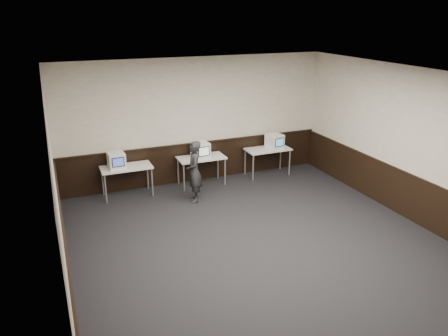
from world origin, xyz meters
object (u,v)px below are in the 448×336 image
object	(u,v)px
desk_left	(126,169)
desk_center	(201,160)
person	(194,172)
emac_center	(201,150)
emac_right	(275,141)
desk_right	(268,151)
emac_left	(116,160)

from	to	relation	value
desk_left	desk_center	size ratio (longest dim) A/B	1.00
person	emac_center	bearing A→B (deg)	164.79
desk_left	emac_right	size ratio (longest dim) A/B	2.55
desk_right	person	bearing A→B (deg)	-159.40
desk_left	desk_right	xyz separation A→B (m)	(3.80, 0.00, 0.00)
emac_left	emac_right	xyz separation A→B (m)	(4.20, -0.01, 0.00)
desk_center	emac_right	distance (m)	2.10
desk_center	emac_right	bearing A→B (deg)	-0.93
person	emac_right	bearing A→B (deg)	121.75
desk_left	emac_center	xyz separation A→B (m)	(1.87, -0.04, 0.27)
emac_center	desk_left	bearing A→B (deg)	174.28
desk_left	desk_center	bearing A→B (deg)	0.00
desk_center	emac_left	world-z (taller)	emac_left
desk_center	person	xyz separation A→B (m)	(-0.49, -0.90, 0.05)
desk_left	emac_left	xyz separation A→B (m)	(-0.22, -0.02, 0.26)
desk_left	emac_left	world-z (taller)	emac_left
desk_center	emac_right	xyz separation A→B (m)	(2.08, -0.03, 0.26)
emac_right	person	bearing A→B (deg)	-172.65
desk_right	emac_left	world-z (taller)	emac_left
desk_center	person	bearing A→B (deg)	-118.80
emac_left	desk_right	bearing A→B (deg)	-2.10
desk_left	person	distance (m)	1.67
desk_right	emac_right	size ratio (longest dim) A/B	2.55
desk_left	person	world-z (taller)	person
emac_center	person	size ratio (longest dim) A/B	0.31
person	desk_left	bearing A→B (deg)	-109.47
desk_right	emac_right	xyz separation A→B (m)	(0.18, -0.03, 0.26)
desk_center	emac_left	bearing A→B (deg)	-179.35
desk_center	desk_right	world-z (taller)	same
desk_right	person	distance (m)	2.56
desk_right	emac_center	world-z (taller)	emac_center
emac_center	person	world-z (taller)	person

